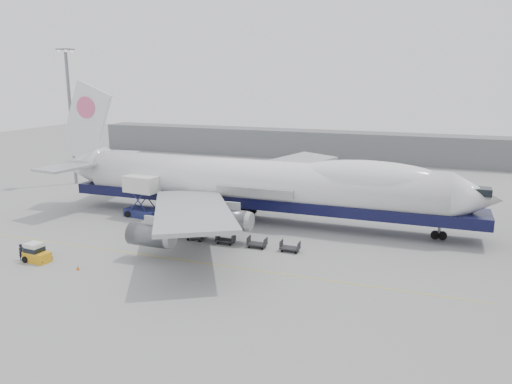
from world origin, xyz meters
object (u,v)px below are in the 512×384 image
at_px(ground_worker, 22,252).
at_px(airliner, 261,183).
at_px(catering_truck, 142,194).
at_px(baggage_tug, 36,253).

bearing_deg(ground_worker, airliner, -25.03).
distance_m(airliner, catering_truck, 17.80).
relative_size(airliner, baggage_tug, 21.71).
height_order(airliner, baggage_tug, airliner).
bearing_deg(catering_truck, ground_worker, -92.02).
bearing_deg(ground_worker, baggage_tug, -68.74).
xyz_separation_m(baggage_tug, ground_worker, (-1.87, -0.21, -0.00)).
bearing_deg(airliner, ground_worker, -129.87).
bearing_deg(baggage_tug, ground_worker, -168.74).
bearing_deg(airliner, baggage_tug, -127.40).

